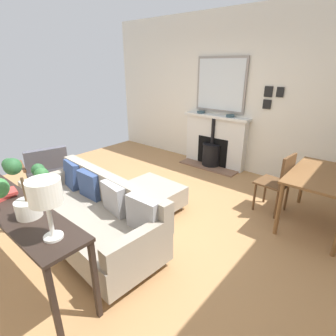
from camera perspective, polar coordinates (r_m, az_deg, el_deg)
name	(u,v)px	position (r m, az deg, el deg)	size (l,w,h in m)	color
ground_plane	(135,214)	(3.76, -7.29, -10.02)	(5.13, 5.84, 0.01)	#A87A4C
wall_left	(230,94)	(5.30, 13.42, 15.54)	(0.12, 5.84, 2.89)	silver
fireplace	(214,144)	(5.40, 10.02, 5.14)	(0.48, 1.37, 1.04)	brown
mirror_over_mantel	(221,85)	(5.28, 11.43, 17.39)	(0.04, 1.04, 1.01)	gray
mantel_bowl_near	(201,112)	(5.45, 7.18, 12.05)	(0.16, 0.16, 0.04)	#334C56
mantel_bowl_far	(230,116)	(5.13, 13.43, 11.04)	(0.16, 0.16, 0.05)	#334C56
sofa	(92,214)	(3.20, -16.23, -9.72)	(0.93, 2.04, 0.77)	#B2B2B7
ottoman	(155,194)	(3.79, -2.90, -5.60)	(0.59, 0.82, 0.36)	#B2B2B7
armchair_accent	(46,165)	(4.61, -25.10, 0.55)	(0.80, 0.73, 0.79)	brown
console_table	(16,214)	(2.77, -30.23, -8.76)	(0.39, 1.88, 0.79)	black
table_lamp_far_end	(45,194)	(1.97, -25.23, -5.23)	(0.23, 0.23, 0.46)	white
potted_plant	(21,190)	(2.37, -29.51, -4.14)	(0.49, 0.42, 0.58)	silver
book_stack	(1,195)	(2.94, -32.60, -5.00)	(0.28, 0.20, 0.06)	#B23833
dining_table	(323,181)	(3.73, 30.74, -2.54)	(1.13, 0.73, 0.72)	brown
dining_chair_near_fireplace	(280,179)	(3.85, 23.17, -2.30)	(0.44, 0.44, 0.87)	brown
photo_gallery_row	(271,96)	(4.91, 21.62, 14.39)	(0.02, 0.32, 0.38)	black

